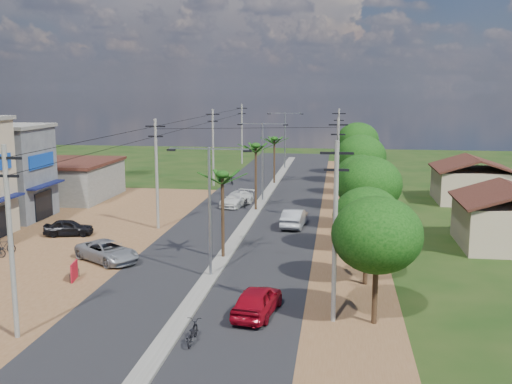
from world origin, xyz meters
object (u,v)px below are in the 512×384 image
car_silver_mid (294,218)px  car_white_far (237,199)px  car_parked_dark (69,228)px  roadside_sign (74,271)px  car_red_near (257,301)px  moto_rider_east (192,333)px  car_parked_silver (107,252)px

car_silver_mid → car_white_far: (-6.23, 8.08, -0.08)m
car_parked_dark → roadside_sign: (5.19, -10.35, -0.07)m
car_red_near → car_parked_dark: 22.17m
car_white_far → car_parked_dark: car_white_far is taller
car_white_far → moto_rider_east: size_ratio=2.52×
car_silver_mid → moto_rider_east: size_ratio=2.47×
car_white_far → car_parked_silver: car_white_far is taller
car_silver_mid → car_parked_silver: car_silver_mid is taller
car_parked_dark → moto_rider_east: bearing=-154.7°
car_parked_silver → car_parked_dark: (-5.69, 6.35, -0.05)m
car_red_near → car_parked_silver: (-11.16, 8.05, -0.08)m
car_parked_silver → car_white_far: bearing=18.7°
car_silver_mid → car_white_far: size_ratio=0.98×
roadside_sign → car_red_near: bearing=-29.3°
car_white_far → roadside_sign: car_white_far is taller
car_red_near → car_parked_silver: bearing=-27.4°
car_red_near → car_parked_silver: size_ratio=0.91×
car_parked_silver → roadside_sign: 4.03m
car_parked_silver → moto_rider_east: car_parked_silver is taller
moto_rider_east → roadside_sign: size_ratio=1.39×
car_parked_dark → moto_rider_east: car_parked_dark is taller
car_red_near → roadside_sign: 12.35m
car_silver_mid → car_parked_dark: 18.08m
car_red_near → car_silver_mid: car_silver_mid is taller
car_red_near → car_silver_mid: (0.40, 19.80, 0.00)m
car_silver_mid → car_parked_dark: size_ratio=1.24×
car_red_near → moto_rider_east: (-2.46, -3.74, -0.27)m
car_red_near → car_silver_mid: bearing=-82.8°
car_white_far → roadside_sign: 24.53m
car_silver_mid → car_parked_silver: 16.48m
car_parked_silver → moto_rider_east: 14.65m
car_white_far → roadside_sign: size_ratio=3.49×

